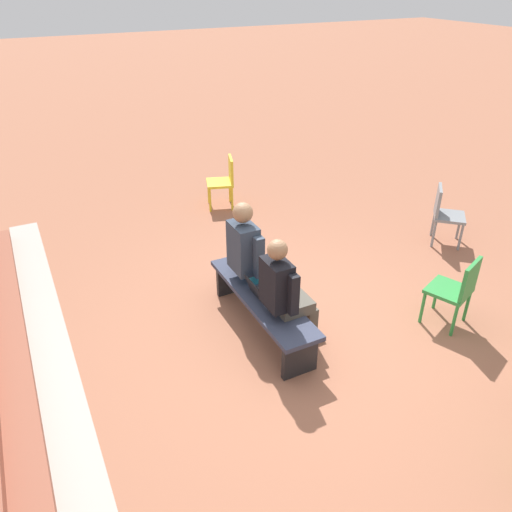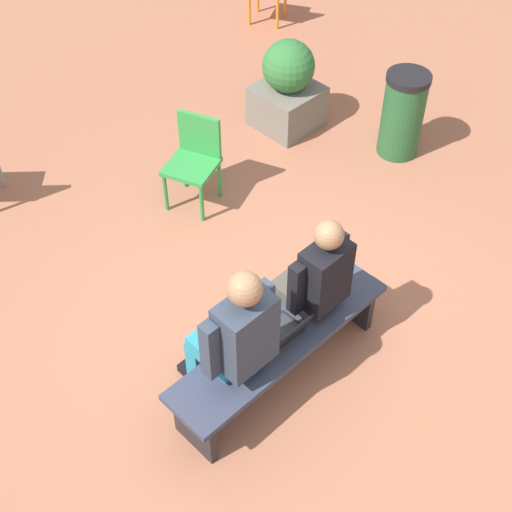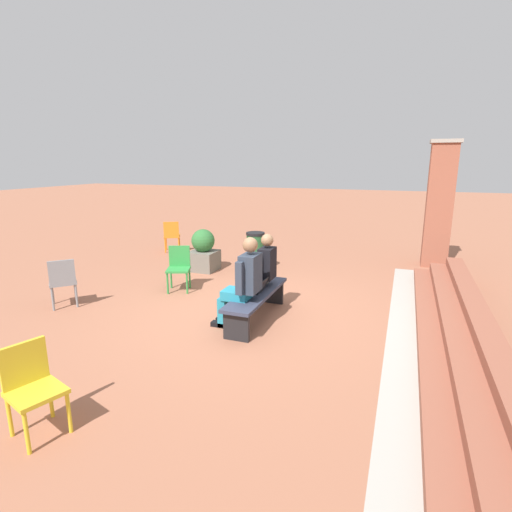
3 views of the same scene
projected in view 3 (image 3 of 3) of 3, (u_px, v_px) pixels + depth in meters
The scene contains 14 objects.
ground_plane at pixel (248, 313), 6.51m from camera, with size 60.00×60.00×0.00m, color #9E6047.
concrete_strip at pixel (401, 340), 5.53m from camera, with size 7.91×0.40×0.01m, color #A8A399.
brick_steps at pixel (463, 337), 5.23m from camera, with size 7.11×0.90×0.45m.
brick_pillar_left_of_steps at pixel (439, 204), 9.16m from camera, with size 0.64×0.64×2.88m.
bench at pixel (257, 298), 6.17m from camera, with size 1.80×0.44×0.45m.
person_student at pixel (261, 270), 6.46m from camera, with size 0.51×0.65×1.30m.
person_adult at pixel (243, 281), 5.78m from camera, with size 0.56×0.71×1.38m.
laptop at pixel (258, 289), 6.15m from camera, with size 0.32×0.29×0.21m.
plastic_chair_by_pillar at pixel (179, 265), 7.60m from camera, with size 0.55×0.55×0.84m.
plastic_chair_mid_courtyard at pixel (32, 383), 3.57m from camera, with size 0.53×0.53×0.84m.
plastic_chair_far_left at pixel (63, 280), 6.68m from camera, with size 0.59×0.59×0.84m.
plastic_chair_foreground at pixel (172, 234), 10.80m from camera, with size 0.57×0.57×0.84m.
planter at pixel (203, 251), 8.98m from camera, with size 0.60×0.60×0.94m.
litter_bin at pixel (255, 251), 9.03m from camera, with size 0.42×0.42×0.86m.
Camera 3 is at (5.68, 2.26, 2.42)m, focal length 28.00 mm.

